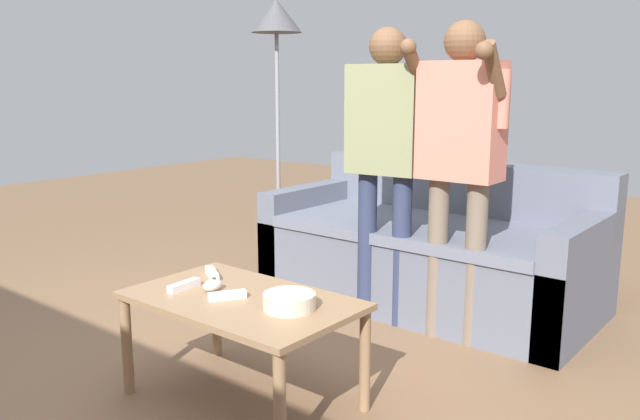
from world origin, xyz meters
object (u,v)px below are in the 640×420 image
(couch, at_px, (432,253))
(game_remote_wand_spare, at_px, (212,273))
(snack_bowl, at_px, (289,301))
(coffee_table, at_px, (241,311))
(floor_lamp, at_px, (277,35))
(player_right, at_px, (460,145))
(game_remote_wand_far, at_px, (227,295))
(game_remote_wand_near, at_px, (184,285))
(player_center, at_px, (386,142))
(game_remote_nunchuk, at_px, (212,285))

(couch, relative_size, game_remote_wand_spare, 12.35)
(snack_bowl, bearing_deg, coffee_table, -174.84)
(snack_bowl, height_order, floor_lamp, floor_lamp)
(snack_bowl, bearing_deg, player_right, 83.61)
(floor_lamp, bearing_deg, game_remote_wand_spare, -56.52)
(snack_bowl, bearing_deg, floor_lamp, 133.43)
(coffee_table, xyz_separation_m, game_remote_wand_far, (-0.03, -0.05, 0.07))
(floor_lamp, height_order, game_remote_wand_far, floor_lamp)
(couch, distance_m, snack_bowl, 1.58)
(snack_bowl, bearing_deg, game_remote_wand_near, -169.28)
(floor_lamp, distance_m, game_remote_wand_far, 2.42)
(coffee_table, bearing_deg, game_remote_wand_spare, 158.95)
(floor_lamp, bearing_deg, game_remote_wand_near, -58.50)
(coffee_table, bearing_deg, player_center, 92.94)
(couch, height_order, coffee_table, couch)
(couch, relative_size, snack_bowl, 9.39)
(game_remote_nunchuk, distance_m, game_remote_wand_spare, 0.20)
(couch, bearing_deg, game_remote_nunchuk, -94.46)
(player_right, xyz_separation_m, game_remote_wand_near, (-0.61, -1.18, -0.52))
(floor_lamp, height_order, player_right, floor_lamp)
(coffee_table, bearing_deg, floor_lamp, 128.44)
(couch, bearing_deg, floor_lamp, 175.59)
(game_remote_wand_far, bearing_deg, floor_lamp, 127.06)
(coffee_table, bearing_deg, game_remote_nunchuk, -173.04)
(player_right, height_order, game_remote_wand_spare, player_right)
(couch, relative_size, player_center, 1.21)
(game_remote_wand_far, bearing_deg, game_remote_wand_near, -173.81)
(game_remote_wand_far, bearing_deg, couch, 89.89)
(couch, distance_m, game_remote_wand_far, 1.62)
(snack_bowl, relative_size, game_remote_wand_far, 1.38)
(floor_lamp, bearing_deg, coffee_table, -51.56)
(couch, bearing_deg, game_remote_wand_far, -90.11)
(snack_bowl, height_order, player_right, player_right)
(player_center, height_order, game_remote_wand_near, player_center)
(coffee_table, xyz_separation_m, game_remote_wand_spare, (-0.30, 0.11, 0.07))
(game_remote_nunchuk, relative_size, player_right, 0.06)
(coffee_table, relative_size, player_center, 0.60)
(game_remote_wand_far, distance_m, game_remote_wand_spare, 0.31)
(game_remote_nunchuk, xyz_separation_m, player_center, (0.09, 1.12, 0.50))
(coffee_table, height_order, snack_bowl, snack_bowl)
(player_center, bearing_deg, floor_lamp, 156.05)
(floor_lamp, bearing_deg, game_remote_wand_far, -52.94)
(snack_bowl, distance_m, game_remote_wand_spare, 0.54)
(game_remote_wand_near, bearing_deg, coffee_table, 15.62)
(coffee_table, distance_m, game_remote_wand_far, 0.09)
(couch, relative_size, floor_lamp, 1.03)
(player_center, distance_m, game_remote_wand_far, 1.26)
(player_center, bearing_deg, couch, 86.11)
(game_remote_wand_near, bearing_deg, couch, 81.94)
(couch, relative_size, game_remote_wand_near, 12.04)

